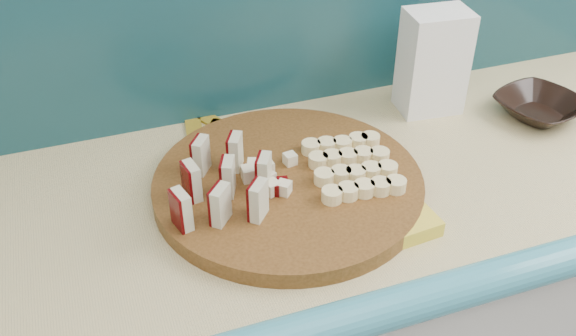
% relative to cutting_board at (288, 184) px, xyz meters
% --- Properties ---
extents(backsplash, '(2.20, 0.02, 0.50)m').
position_rel_cutting_board_xyz_m(backsplash, '(-0.23, 0.29, 0.24)').
color(backsplash, teal).
rests_on(backsplash, kitchen_counter).
extents(cutting_board, '(0.53, 0.53, 0.03)m').
position_rel_cutting_board_xyz_m(cutting_board, '(0.00, 0.00, 0.00)').
color(cutting_board, '#43270E').
rests_on(cutting_board, kitchen_counter).
extents(apple_wedges, '(0.17, 0.19, 0.06)m').
position_rel_cutting_board_xyz_m(apple_wedges, '(-0.12, -0.01, 0.05)').
color(apple_wedges, beige).
rests_on(apple_wedges, cutting_board).
extents(apple_chunks, '(0.07, 0.07, 0.02)m').
position_rel_cutting_board_xyz_m(apple_chunks, '(-0.03, 0.00, 0.03)').
color(apple_chunks, beige).
rests_on(apple_chunks, cutting_board).
extents(banana_slices, '(0.17, 0.19, 0.02)m').
position_rel_cutting_board_xyz_m(banana_slices, '(0.11, -0.02, 0.02)').
color(banana_slices, '#FAE399').
rests_on(banana_slices, cutting_board).
extents(brown_bowl, '(0.20, 0.20, 0.04)m').
position_rel_cutting_board_xyz_m(brown_bowl, '(0.56, 0.06, 0.01)').
color(brown_bowl, black).
rests_on(brown_bowl, kitchen_counter).
extents(flour_bag, '(0.13, 0.10, 0.21)m').
position_rel_cutting_board_xyz_m(flour_bag, '(0.37, 0.17, 0.09)').
color(flour_bag, white).
rests_on(flour_bag, kitchen_counter).
extents(sponge, '(0.09, 0.07, 0.03)m').
position_rel_cutting_board_xyz_m(sponge, '(0.14, -0.16, -0.00)').
color(sponge, yellow).
rests_on(sponge, kitchen_counter).
extents(banana_peel, '(0.19, 0.16, 0.01)m').
position_rel_cutting_board_xyz_m(banana_peel, '(-0.06, 0.23, -0.01)').
color(banana_peel, gold).
rests_on(banana_peel, kitchen_counter).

